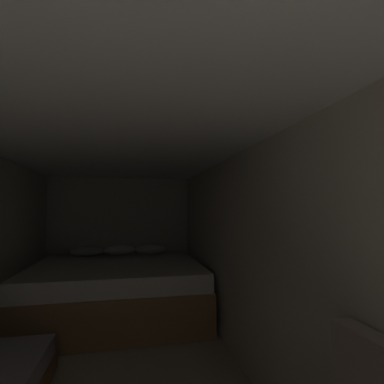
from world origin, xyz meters
The scene contains 4 objects.
wall_back centered at (0.00, 4.75, 1.00)m, with size 2.44×0.05×1.99m, color beige.
wall_right centered at (1.20, 1.99, 1.00)m, with size 0.05×5.48×1.99m, color beige.
ceiling_slab centered at (0.00, 1.99, 2.02)m, with size 2.44×5.48×0.05m, color white.
bed centered at (0.00, 3.74, 0.37)m, with size 2.22×1.91×0.87m.
Camera 1 is at (0.15, -0.42, 1.45)m, focal length 27.32 mm.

